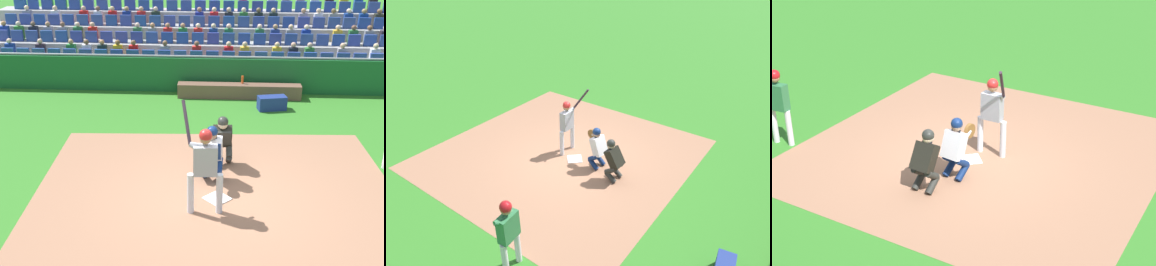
% 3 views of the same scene
% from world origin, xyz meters
% --- Properties ---
extents(ground_plane, '(160.00, 160.00, 0.00)m').
position_xyz_m(ground_plane, '(0.00, 0.00, 0.00)').
color(ground_plane, '#317523').
extents(infield_dirt_patch, '(7.74, 7.70, 0.01)m').
position_xyz_m(infield_dirt_patch, '(0.00, 0.50, 0.00)').
color(infield_dirt_patch, '#9C6B4F').
rests_on(infield_dirt_patch, ground_plane).
extents(home_plate_marker, '(0.62, 0.62, 0.02)m').
position_xyz_m(home_plate_marker, '(0.00, 0.00, 0.02)').
color(home_plate_marker, white).
rests_on(home_plate_marker, infield_dirt_patch).
extents(batter_at_plate, '(0.82, 0.64, 2.12)m').
position_xyz_m(batter_at_plate, '(0.24, 0.48, 1.08)').
color(batter_at_plate, silver).
rests_on(batter_at_plate, ground_plane).
extents(catcher_crouching, '(0.48, 0.72, 1.30)m').
position_xyz_m(catcher_crouching, '(0.14, -0.75, 0.72)').
color(catcher_crouching, navy).
rests_on(catcher_crouching, ground_plane).
extents(home_plate_umpire, '(0.47, 0.51, 1.26)m').
position_xyz_m(home_plate_umpire, '(-0.09, -1.46, 0.69)').
color(home_plate_umpire, '#2B2C27').
rests_on(home_plate_umpire, ground_plane).
extents(dugout_wall, '(17.21, 0.24, 1.19)m').
position_xyz_m(dugout_wall, '(0.00, -6.63, 0.57)').
color(dugout_wall, '#185928').
rests_on(dugout_wall, ground_plane).
extents(dugout_bench, '(3.84, 0.40, 0.44)m').
position_xyz_m(dugout_bench, '(-0.61, -6.08, 0.22)').
color(dugout_bench, brown).
rests_on(dugout_bench, ground_plane).
extents(water_bottle_on_bench, '(0.07, 0.07, 0.25)m').
position_xyz_m(water_bottle_on_bench, '(-0.70, -6.16, 0.56)').
color(water_bottle_on_bench, '#DF511D').
rests_on(water_bottle_on_bench, dugout_bench).
extents(equipment_duffel_bag, '(0.88, 0.52, 0.41)m').
position_xyz_m(equipment_duffel_bag, '(-1.54, -5.09, 0.20)').
color(equipment_duffel_bag, navy).
rests_on(equipment_duffel_bag, ground_plane).
extents(bleacher_stand, '(18.39, 4.07, 2.44)m').
position_xyz_m(bleacher_stand, '(-0.01, -10.72, 0.70)').
color(bleacher_stand, '#9A9899').
rests_on(bleacher_stand, ground_plane).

